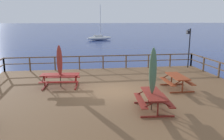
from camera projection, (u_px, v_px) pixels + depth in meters
ground_plane at (114, 101)px, 12.68m from camera, size 600.00×600.00×0.00m
wooden_deck at (114, 96)px, 12.62m from camera, size 15.39×12.14×0.61m
railing_waterside_far at (103, 60)px, 18.10m from camera, size 15.19×0.10×1.09m
picnic_table_mid_centre at (153, 98)px, 9.84m from camera, size 1.56×2.09×0.78m
picnic_table_back_left at (60, 77)px, 13.24m from camera, size 2.31×1.59×0.78m
picnic_table_back_right at (177, 79)px, 12.90m from camera, size 1.43×1.94×0.78m
patio_umbrella_tall_back_right at (153, 71)px, 9.55m from camera, size 0.32×0.32×2.76m
patio_umbrella_short_front at (60, 61)px, 13.05m from camera, size 0.32×0.32×2.47m
lamp_post_hooked at (189, 42)px, 18.10m from camera, size 0.54×0.53×3.20m
sailboat_distant at (99, 38)px, 50.65m from camera, size 6.19×3.82×7.72m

